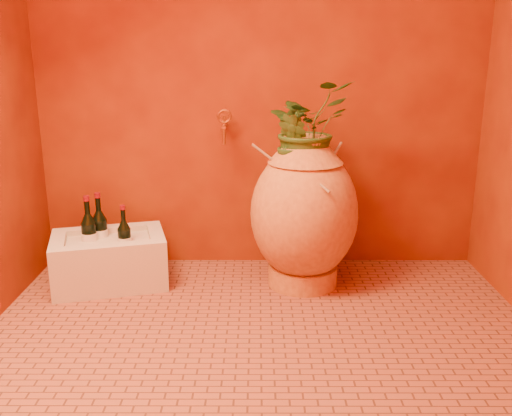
{
  "coord_description": "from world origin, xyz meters",
  "views": [
    {
      "loc": [
        -0.02,
        -2.22,
        1.25
      ],
      "look_at": [
        -0.02,
        0.35,
        0.51
      ],
      "focal_mm": 40.0,
      "sensor_mm": 36.0,
      "label": 1
    }
  ],
  "objects_px": {
    "amphora": "(304,213)",
    "wine_bottle_c": "(100,232)",
    "wall_tap": "(224,125)",
    "wine_bottle_b": "(89,236)",
    "wine_bottle_a": "(125,240)",
    "stone_basin": "(109,261)"
  },
  "relations": [
    {
      "from": "amphora",
      "to": "wine_bottle_c",
      "type": "bearing_deg",
      "value": 176.4
    },
    {
      "from": "amphora",
      "to": "wall_tap",
      "type": "xyz_separation_m",
      "value": [
        -0.43,
        0.26,
        0.43
      ]
    },
    {
      "from": "wine_bottle_b",
      "to": "wine_bottle_c",
      "type": "height_order",
      "value": "same"
    },
    {
      "from": "amphora",
      "to": "wine_bottle_a",
      "type": "distance_m",
      "value": 0.96
    },
    {
      "from": "stone_basin",
      "to": "wine_bottle_c",
      "type": "xyz_separation_m",
      "value": [
        -0.06,
        0.07,
        0.14
      ]
    },
    {
      "from": "wall_tap",
      "to": "wine_bottle_c",
      "type": "bearing_deg",
      "value": -164.35
    },
    {
      "from": "wine_bottle_a",
      "to": "wine_bottle_b",
      "type": "height_order",
      "value": "wine_bottle_b"
    },
    {
      "from": "amphora",
      "to": "stone_basin",
      "type": "relative_size",
      "value": 1.21
    },
    {
      "from": "stone_basin",
      "to": "wine_bottle_c",
      "type": "height_order",
      "value": "wine_bottle_c"
    },
    {
      "from": "amphora",
      "to": "wine_bottle_b",
      "type": "relative_size",
      "value": 2.38
    },
    {
      "from": "wine_bottle_c",
      "to": "wine_bottle_a",
      "type": "bearing_deg",
      "value": -28.16
    },
    {
      "from": "amphora",
      "to": "wall_tap",
      "type": "relative_size",
      "value": 4.45
    },
    {
      "from": "amphora",
      "to": "wine_bottle_b",
      "type": "distance_m",
      "value": 1.15
    },
    {
      "from": "wine_bottle_b",
      "to": "wine_bottle_c",
      "type": "xyz_separation_m",
      "value": [
        0.04,
        0.06,
        0.0
      ]
    },
    {
      "from": "stone_basin",
      "to": "wall_tap",
      "type": "relative_size",
      "value": 3.68
    },
    {
      "from": "wine_bottle_b",
      "to": "wine_bottle_a",
      "type": "bearing_deg",
      "value": -5.21
    },
    {
      "from": "wine_bottle_c",
      "to": "wall_tap",
      "type": "relative_size",
      "value": 1.87
    },
    {
      "from": "wine_bottle_c",
      "to": "wall_tap",
      "type": "height_order",
      "value": "wall_tap"
    },
    {
      "from": "stone_basin",
      "to": "wine_bottle_a",
      "type": "distance_m",
      "value": 0.16
    },
    {
      "from": "stone_basin",
      "to": "wall_tap",
      "type": "distance_m",
      "value": 0.97
    },
    {
      "from": "amphora",
      "to": "stone_basin",
      "type": "bearing_deg",
      "value": 179.96
    },
    {
      "from": "wine_bottle_c",
      "to": "wall_tap",
      "type": "xyz_separation_m",
      "value": [
        0.67,
        0.19,
        0.56
      ]
    }
  ]
}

